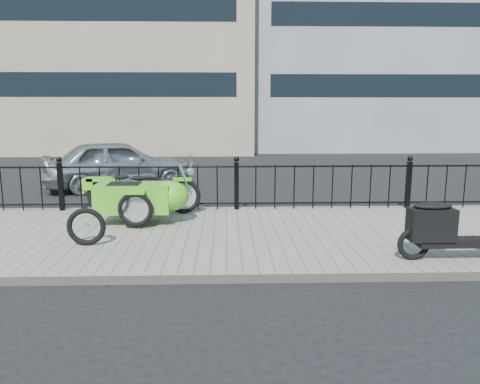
{
  "coord_description": "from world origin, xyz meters",
  "views": [
    {
      "loc": [
        -0.2,
        -7.96,
        2.23
      ],
      "look_at": [
        0.03,
        -0.1,
        0.74
      ],
      "focal_mm": 35.0,
      "sensor_mm": 36.0,
      "label": 1
    }
  ],
  "objects_px": {
    "sedan_car": "(118,164)",
    "scooter": "(451,228)",
    "motorcycle_sidecar": "(145,196)",
    "spare_tire": "(86,227)"
  },
  "relations": [
    {
      "from": "scooter",
      "to": "sedan_car",
      "type": "bearing_deg",
      "value": 132.93
    },
    {
      "from": "sedan_car",
      "to": "scooter",
      "type": "bearing_deg",
      "value": -159.08
    },
    {
      "from": "motorcycle_sidecar",
      "to": "scooter",
      "type": "bearing_deg",
      "value": -26.4
    },
    {
      "from": "motorcycle_sidecar",
      "to": "sedan_car",
      "type": "bearing_deg",
      "value": 108.79
    },
    {
      "from": "spare_tire",
      "to": "motorcycle_sidecar",
      "type": "bearing_deg",
      "value": 66.05
    },
    {
      "from": "scooter",
      "to": "sedan_car",
      "type": "height_order",
      "value": "sedan_car"
    },
    {
      "from": "spare_tire",
      "to": "scooter",
      "type": "bearing_deg",
      "value": -8.8
    },
    {
      "from": "motorcycle_sidecar",
      "to": "sedan_car",
      "type": "height_order",
      "value": "sedan_car"
    },
    {
      "from": "scooter",
      "to": "sedan_car",
      "type": "xyz_separation_m",
      "value": [
        -5.91,
        6.36,
        0.09
      ]
    },
    {
      "from": "motorcycle_sidecar",
      "to": "spare_tire",
      "type": "xyz_separation_m",
      "value": [
        -0.64,
        -1.44,
        -0.18
      ]
    }
  ]
}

